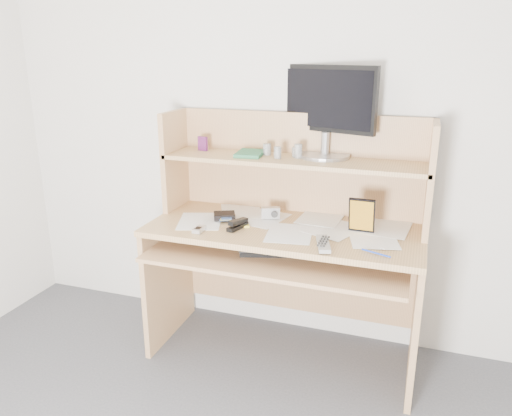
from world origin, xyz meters
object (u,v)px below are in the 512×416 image
(keyboard, at_px, (282,249))
(game_case, at_px, (362,215))
(monitor, at_px, (327,109))
(tv_remote, at_px, (323,244))
(desk, at_px, (288,232))

(keyboard, relative_size, game_case, 2.48)
(game_case, xyz_separation_m, monitor, (-0.24, 0.22, 0.48))
(tv_remote, xyz_separation_m, monitor, (-0.10, 0.46, 0.56))
(desk, bearing_deg, tv_remote, -48.93)
(tv_remote, distance_m, monitor, 0.73)
(tv_remote, bearing_deg, game_case, 42.67)
(desk, bearing_deg, keyboard, -84.77)
(keyboard, bearing_deg, tv_remote, -43.14)
(desk, distance_m, monitor, 0.68)
(tv_remote, bearing_deg, monitor, 85.50)
(tv_remote, bearing_deg, desk, 114.72)
(desk, xyz_separation_m, keyboard, (0.02, -0.17, -0.03))
(monitor, bearing_deg, tv_remote, -60.37)
(keyboard, relative_size, monitor, 0.85)
(tv_remote, relative_size, game_case, 1.07)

